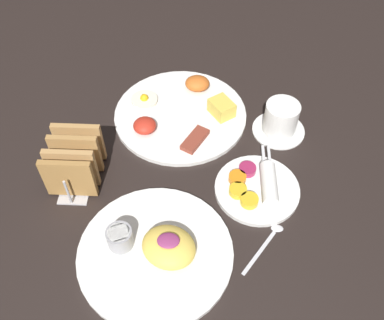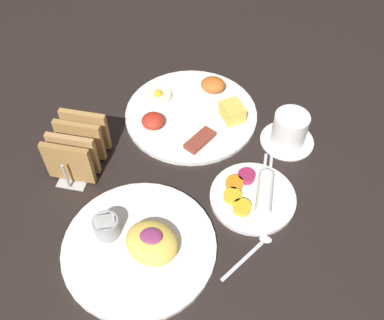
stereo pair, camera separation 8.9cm
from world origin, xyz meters
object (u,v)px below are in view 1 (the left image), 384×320
object	(u,v)px
plate_condiments	(257,186)
plate_foreground	(156,250)
plate_breakfast	(182,112)
toast_rack	(75,161)
coffee_cup	(281,120)

from	to	relation	value
plate_condiments	plate_foreground	distance (m)	0.25
plate_breakfast	toast_rack	distance (m)	0.28
plate_condiments	plate_foreground	size ratio (longest dim) A/B	0.65
toast_rack	plate_condiments	bearing A→B (deg)	-2.75
plate_breakfast	plate_foreground	bearing A→B (deg)	-93.71
plate_breakfast	plate_condiments	size ratio (longest dim) A/B	1.68
plate_condiments	plate_foreground	bearing A→B (deg)	-141.10
plate_foreground	toast_rack	distance (m)	0.25
plate_condiments	toast_rack	distance (m)	0.37
plate_foreground	plate_breakfast	bearing A→B (deg)	86.29
coffee_cup	plate_foreground	bearing A→B (deg)	-127.58
plate_condiments	coffee_cup	distance (m)	0.18
toast_rack	plate_breakfast	bearing A→B (deg)	43.24
plate_condiments	plate_foreground	world-z (taller)	plate_foreground
plate_breakfast	plate_condiments	xyz separation A→B (m)	(0.17, -0.21, 0.00)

